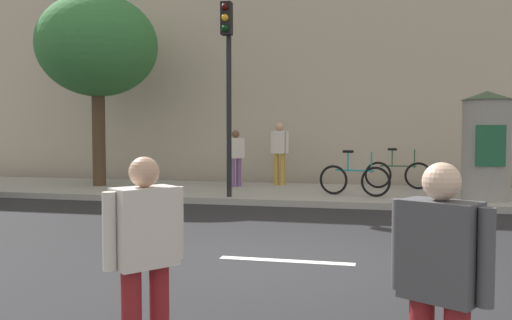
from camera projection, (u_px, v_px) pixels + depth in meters
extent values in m
plane|color=#232326|center=(286.00, 261.00, 7.19)|extent=(80.00, 80.00, 0.00)
cube|color=#9E9B93|center=(333.00, 194.00, 13.99)|extent=(36.00, 4.00, 0.15)
cube|color=silver|center=(286.00, 261.00, 7.19)|extent=(1.80, 0.16, 0.01)
cube|color=#B7A893|center=(347.00, 28.00, 18.58)|extent=(36.00, 5.00, 10.43)
cylinder|color=black|center=(229.00, 117.00, 12.80)|extent=(0.12, 0.12, 3.76)
cube|color=black|center=(227.00, 19.00, 12.51)|extent=(0.24, 0.24, 0.75)
sphere|color=#390605|center=(225.00, 7.00, 12.37)|extent=(0.16, 0.16, 0.16)
sphere|color=#F2A519|center=(225.00, 18.00, 12.38)|extent=(0.16, 0.16, 0.16)
sphere|color=#07330F|center=(225.00, 28.00, 12.39)|extent=(0.16, 0.16, 0.16)
cylinder|color=gray|center=(486.00, 150.00, 12.28)|extent=(1.04, 1.04, 2.25)
cone|color=#334C33|center=(487.00, 96.00, 12.21)|extent=(1.14, 1.14, 0.20)
cube|color=#1E5938|center=(491.00, 146.00, 11.76)|extent=(0.62, 0.02, 0.90)
cylinder|color=#4C3826|center=(99.00, 141.00, 15.44)|extent=(0.37, 0.37, 2.52)
ellipsoid|color=#337238|center=(97.00, 45.00, 15.30)|extent=(3.36, 3.36, 2.86)
cube|color=#4C4C51|center=(440.00, 250.00, 3.02)|extent=(0.47, 0.41, 0.55)
cylinder|color=#4C4C51|center=(486.00, 258.00, 2.85)|extent=(0.09, 0.09, 0.53)
cylinder|color=#4C4C51|center=(399.00, 244.00, 3.19)|extent=(0.09, 0.09, 0.53)
sphere|color=beige|center=(442.00, 181.00, 3.00)|extent=(0.21, 0.21, 0.21)
cylinder|color=maroon|center=(159.00, 318.00, 3.87)|extent=(0.14, 0.14, 0.78)
cube|color=silver|center=(145.00, 227.00, 3.77)|extent=(0.45, 0.49, 0.55)
cylinder|color=silver|center=(109.00, 231.00, 3.61)|extent=(0.09, 0.09, 0.52)
cylinder|color=silver|center=(177.00, 223.00, 3.93)|extent=(0.09, 0.09, 0.52)
sphere|color=tan|center=(144.00, 172.00, 3.75)|extent=(0.21, 0.21, 0.21)
cylinder|color=#B78C33|center=(276.00, 169.00, 15.63)|extent=(0.14, 0.14, 0.91)
cylinder|color=#B78C33|center=(282.00, 169.00, 15.54)|extent=(0.14, 0.14, 0.91)
cube|color=silver|center=(279.00, 142.00, 15.54)|extent=(0.43, 0.32, 0.64)
cylinder|color=silver|center=(272.00, 142.00, 15.65)|extent=(0.09, 0.09, 0.61)
cylinder|color=silver|center=(287.00, 142.00, 15.43)|extent=(0.09, 0.09, 0.61)
sphere|color=tan|center=(279.00, 127.00, 15.52)|extent=(0.25, 0.25, 0.25)
cube|color=#4C4C51|center=(282.00, 143.00, 15.70)|extent=(0.31, 0.22, 0.36)
cylinder|color=#724C84|center=(239.00, 172.00, 15.24)|extent=(0.14, 0.14, 0.80)
cylinder|color=#724C84|center=(232.00, 173.00, 15.12)|extent=(0.14, 0.14, 0.80)
cube|color=silver|center=(236.00, 148.00, 15.14)|extent=(0.46, 0.48, 0.56)
cylinder|color=silver|center=(243.00, 148.00, 15.30)|extent=(0.09, 0.09, 0.54)
cylinder|color=silver|center=(228.00, 148.00, 14.99)|extent=(0.09, 0.09, 0.54)
sphere|color=brown|center=(236.00, 134.00, 15.12)|extent=(0.22, 0.22, 0.22)
torus|color=black|center=(333.00, 180.00, 13.34)|extent=(0.71, 0.25, 0.72)
torus|color=black|center=(376.00, 182.00, 12.85)|extent=(0.71, 0.25, 0.72)
cylinder|color=teal|center=(354.00, 170.00, 13.08)|extent=(0.92, 0.29, 0.04)
cylinder|color=teal|center=(348.00, 162.00, 13.14)|extent=(0.04, 0.04, 0.45)
cylinder|color=teal|center=(371.00, 163.00, 12.87)|extent=(0.04, 0.04, 0.50)
cube|color=black|center=(348.00, 152.00, 13.13)|extent=(0.26, 0.16, 0.06)
torus|color=black|center=(378.00, 175.00, 14.79)|extent=(0.72, 0.06, 0.72)
torus|color=black|center=(418.00, 176.00, 14.55)|extent=(0.72, 0.06, 0.72)
cylinder|color=#2D5938|center=(398.00, 166.00, 14.66)|extent=(0.95, 0.05, 0.04)
cylinder|color=#2D5938|center=(392.00, 159.00, 14.68)|extent=(0.04, 0.04, 0.45)
cylinder|color=#2D5938|center=(414.00, 159.00, 14.55)|extent=(0.04, 0.04, 0.50)
cube|color=black|center=(392.00, 149.00, 14.67)|extent=(0.24, 0.10, 0.06)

